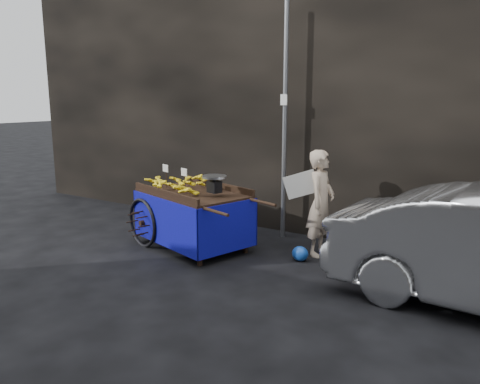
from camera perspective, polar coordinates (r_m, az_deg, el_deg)
The scene contains 6 objects.
ground at distance 7.52m, azimuth -1.45°, elevation -7.47°, with size 80.00×80.00×0.00m, color black.
building_wall at distance 9.22m, azimuth 9.84°, elevation 11.68°, with size 13.50×2.00×5.00m.
street_pole at distance 8.09m, azimuth 5.48°, elevation 8.35°, with size 0.12×0.10×4.00m.
banana_cart at distance 7.69m, azimuth -6.00°, elevation -0.64°, with size 2.70×1.77×1.35m.
vendor at distance 7.35m, azimuth 9.81°, elevation -1.34°, with size 0.78×0.62×1.66m.
plastic_bag at distance 7.20m, azimuth 7.34°, elevation -7.47°, with size 0.26×0.20×0.23m, color #184BB6.
Camera 1 is at (3.99, -5.89, 2.44)m, focal length 35.00 mm.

